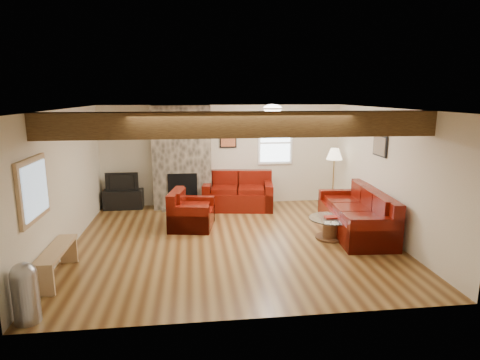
# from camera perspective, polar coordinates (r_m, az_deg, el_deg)

# --- Properties ---
(room) EXTENTS (8.00, 8.00, 8.00)m
(room) POSITION_cam_1_polar(r_m,az_deg,el_deg) (7.43, -0.95, 0.43)
(room) COLOR #583517
(room) RESTS_ON ground
(floor) EXTENTS (6.00, 6.00, 0.00)m
(floor) POSITION_cam_1_polar(r_m,az_deg,el_deg) (7.78, -0.92, -8.63)
(floor) COLOR #583517
(floor) RESTS_ON ground
(oak_beam) EXTENTS (6.00, 0.36, 0.38)m
(oak_beam) POSITION_cam_1_polar(r_m,az_deg,el_deg) (6.05, 0.25, 7.90)
(oak_beam) COLOR #341F0F
(oak_beam) RESTS_ON room
(chimney_breast) EXTENTS (1.40, 0.67, 2.50)m
(chimney_breast) POSITION_cam_1_polar(r_m,az_deg,el_deg) (9.86, -8.25, 3.02)
(chimney_breast) COLOR #37322A
(chimney_breast) RESTS_ON floor
(back_window) EXTENTS (0.90, 0.08, 1.10)m
(back_window) POSITION_cam_1_polar(r_m,az_deg,el_deg) (10.24, 5.03, 5.30)
(back_window) COLOR white
(back_window) RESTS_ON room
(hatch_window) EXTENTS (0.08, 1.00, 0.90)m
(hatch_window) POSITION_cam_1_polar(r_m,az_deg,el_deg) (6.29, -27.29, -1.23)
(hatch_window) COLOR #A98159
(hatch_window) RESTS_ON room
(ceiling_dome) EXTENTS (0.40, 0.40, 0.18)m
(ceiling_dome) POSITION_cam_1_polar(r_m,az_deg,el_deg) (8.31, 4.65, 9.90)
(ceiling_dome) COLOR white
(ceiling_dome) RESTS_ON room
(artwork_back) EXTENTS (0.42, 0.06, 0.52)m
(artwork_back) POSITION_cam_1_polar(r_m,az_deg,el_deg) (10.05, -1.70, 6.07)
(artwork_back) COLOR black
(artwork_back) RESTS_ON room
(artwork_right) EXTENTS (0.06, 0.55, 0.42)m
(artwork_right) POSITION_cam_1_polar(r_m,az_deg,el_deg) (8.46, 19.25, 4.61)
(artwork_right) COLOR black
(artwork_right) RESTS_ON room
(sofa_three) EXTENTS (1.12, 2.35, 0.88)m
(sofa_three) POSITION_cam_1_polar(r_m,az_deg,el_deg) (8.39, 16.10, -4.38)
(sofa_three) COLOR #420904
(sofa_three) RESTS_ON floor
(loveseat) EXTENTS (1.79, 1.19, 0.89)m
(loveseat) POSITION_cam_1_polar(r_m,az_deg,el_deg) (9.81, -0.28, -1.52)
(loveseat) COLOR #420904
(loveseat) RESTS_ON floor
(armchair_red) EXTENTS (1.01, 1.11, 0.79)m
(armchair_red) POSITION_cam_1_polar(r_m,az_deg,el_deg) (8.48, -6.89, -4.16)
(armchair_red) COLOR #420904
(armchair_red) RESTS_ON floor
(coffee_table) EXTENTS (0.85, 0.85, 0.44)m
(coffee_table) POSITION_cam_1_polar(r_m,az_deg,el_deg) (8.03, 12.73, -6.70)
(coffee_table) COLOR #442616
(coffee_table) RESTS_ON floor
(tv_cabinet) EXTENTS (0.94, 0.38, 0.47)m
(tv_cabinet) POSITION_cam_1_polar(r_m,az_deg,el_deg) (10.23, -16.23, -2.65)
(tv_cabinet) COLOR black
(tv_cabinet) RESTS_ON floor
(television) EXTENTS (0.77, 0.10, 0.45)m
(television) POSITION_cam_1_polar(r_m,az_deg,el_deg) (10.13, -16.38, -0.14)
(television) COLOR black
(television) RESTS_ON tv_cabinet
(floor_lamp) EXTENTS (0.38, 0.38, 1.48)m
(floor_lamp) POSITION_cam_1_polar(r_m,az_deg,el_deg) (9.92, 13.27, 3.16)
(floor_lamp) COLOR tan
(floor_lamp) RESTS_ON floor
(pine_bench) EXTENTS (0.29, 1.26, 0.47)m
(pine_bench) POSITION_cam_1_polar(r_m,az_deg,el_deg) (6.82, -24.55, -10.72)
(pine_bench) COLOR #A98159
(pine_bench) RESTS_ON floor
(pedal_bin) EXTENTS (0.39, 0.39, 0.78)m
(pedal_bin) POSITION_cam_1_polar(r_m,az_deg,el_deg) (5.70, -28.22, -13.93)
(pedal_bin) COLOR #9B9BA0
(pedal_bin) RESTS_ON floor
(coal_bucket) EXTENTS (0.34, 0.34, 0.32)m
(coal_bucket) POSITION_cam_1_polar(r_m,az_deg,el_deg) (9.68, -6.51, -3.51)
(coal_bucket) COLOR slate
(coal_bucket) RESTS_ON floor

